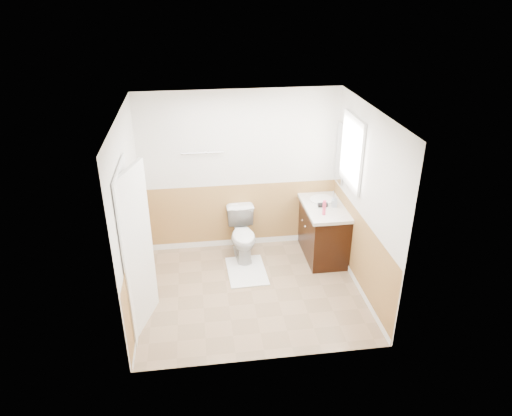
{
  "coord_description": "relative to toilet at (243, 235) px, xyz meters",
  "views": [
    {
      "loc": [
        -0.66,
        -5.25,
        3.88
      ],
      "look_at": [
        0.1,
        0.25,
        1.15
      ],
      "focal_mm": 32.85,
      "sensor_mm": 36.0,
      "label": 1
    }
  ],
  "objects": [
    {
      "name": "wainscot_front",
      "position": [
        0.01,
        -2.2,
        0.12
      ],
      "size": [
        3.0,
        0.0,
        3.0
      ],
      "primitive_type": "plane",
      "rotation": [
        -1.57,
        0.0,
        0.0
      ],
      "color": "#B48A48",
      "rests_on": "floor"
    },
    {
      "name": "wainscot_back",
      "position": [
        0.01,
        0.37,
        0.12
      ],
      "size": [
        3.0,
        0.0,
        3.0
      ],
      "primitive_type": "plane",
      "rotation": [
        1.57,
        0.0,
        0.0
      ],
      "color": "#B48A48",
      "rests_on": "floor"
    },
    {
      "name": "bath_mat",
      "position": [
        0.0,
        -0.44,
        -0.37
      ],
      "size": [
        0.57,
        0.82,
        0.02
      ],
      "primitive_type": "cube",
      "rotation": [
        0.0,
        0.0,
        0.03
      ],
      "color": "silver",
      "rests_on": "floor"
    },
    {
      "name": "countertop",
      "position": [
        1.21,
        -0.08,
        0.45
      ],
      "size": [
        0.6,
        1.15,
        0.05
      ],
      "primitive_type": "cube",
      "color": "beige",
      "rests_on": "vanity_cabinet"
    },
    {
      "name": "floor",
      "position": [
        0.01,
        -0.92,
        -0.38
      ],
      "size": [
        3.0,
        3.0,
        0.0
      ],
      "primitive_type": "plane",
      "color": "#8C7051",
      "rests_on": "ground"
    },
    {
      "name": "window_glass",
      "position": [
        1.49,
        -0.33,
        1.37
      ],
      "size": [
        0.01,
        0.7,
        0.9
      ],
      "primitive_type": "cube",
      "color": "white",
      "rests_on": "wall_right"
    },
    {
      "name": "wainscot_left",
      "position": [
        -1.48,
        -0.92,
        0.12
      ],
      "size": [
        0.0,
        2.6,
        2.6
      ],
      "primitive_type": "plane",
      "rotation": [
        1.57,
        0.0,
        1.57
      ],
      "color": "#B48A48",
      "rests_on": "floor"
    },
    {
      "name": "door_frame",
      "position": [
        -1.47,
        -1.37,
        0.65
      ],
      "size": [
        0.02,
        0.92,
        2.1
      ],
      "primitive_type": "cube",
      "color": "white",
      "rests_on": "wall_left"
    },
    {
      "name": "toilet",
      "position": [
        0.0,
        0.0,
        0.0
      ],
      "size": [
        0.44,
        0.75,
        0.75
      ],
      "primitive_type": "imported",
      "rotation": [
        0.0,
        0.0,
        0.03
      ],
      "color": "silver",
      "rests_on": "floor"
    },
    {
      "name": "faucet",
      "position": [
        1.4,
        0.07,
        0.54
      ],
      "size": [
        0.02,
        0.02,
        0.14
      ],
      "primitive_type": "cylinder",
      "color": "#BAB9C0",
      "rests_on": "countertop"
    },
    {
      "name": "wall_left",
      "position": [
        -1.49,
        -0.92,
        0.87
      ],
      "size": [
        0.0,
        3.0,
        3.0
      ],
      "primitive_type": "plane",
      "rotation": [
        1.57,
        0.0,
        1.57
      ],
      "color": "silver",
      "rests_on": "floor"
    },
    {
      "name": "window_frame",
      "position": [
        1.48,
        -0.33,
        1.37
      ],
      "size": [
        0.04,
        0.8,
        1.0
      ],
      "primitive_type": "cube",
      "color": "white",
      "rests_on": "wall_right"
    },
    {
      "name": "hair_dryer_handle",
      "position": [
        1.14,
        -0.15,
        0.48
      ],
      "size": [
        0.03,
        0.03,
        0.07
      ],
      "primitive_type": "cylinder",
      "color": "black",
      "rests_on": "countertop"
    },
    {
      "name": "wainscot_right",
      "position": [
        1.5,
        -0.92,
        0.12
      ],
      "size": [
        0.0,
        2.6,
        2.6
      ],
      "primitive_type": "plane",
      "rotation": [
        1.57,
        0.0,
        -1.57
      ],
      "color": "#B48A48",
      "rests_on": "floor"
    },
    {
      "name": "soap_dispenser",
      "position": [
        1.34,
        -0.18,
        0.56
      ],
      "size": [
        0.09,
        0.09,
        0.17
      ],
      "primitive_type": "imported",
      "rotation": [
        0.0,
        0.0,
        -0.2
      ],
      "color": "#98A1AB",
      "rests_on": "countertop"
    },
    {
      "name": "vanity_knob_right",
      "position": [
        0.92,
        0.02,
        0.17
      ],
      "size": [
        0.03,
        0.03,
        0.03
      ],
      "primitive_type": "sphere",
      "color": "#B5B5BB",
      "rests_on": "vanity_cabinet"
    },
    {
      "name": "door_knob",
      "position": [
        -1.33,
        -1.04,
        0.57
      ],
      "size": [
        0.06,
        0.06,
        0.06
      ],
      "primitive_type": "sphere",
      "color": "silver",
      "rests_on": "door"
    },
    {
      "name": "wall_right",
      "position": [
        1.51,
        -0.92,
        0.87
      ],
      "size": [
        0.0,
        3.0,
        3.0
      ],
      "primitive_type": "plane",
      "rotation": [
        1.57,
        0.0,
        -1.57
      ],
      "color": "silver",
      "rests_on": "floor"
    },
    {
      "name": "hair_dryer_body",
      "position": [
        1.17,
        -0.16,
        0.51
      ],
      "size": [
        0.14,
        0.07,
        0.07
      ],
      "primitive_type": "cylinder",
      "rotation": [
        0.0,
        1.57,
        0.0
      ],
      "color": "black",
      "rests_on": "countertop"
    },
    {
      "name": "tp_sheet",
      "position": [
        -0.09,
        0.31,
        0.21
      ],
      "size": [
        0.1,
        0.01,
        0.16
      ],
      "primitive_type": "cube",
      "color": "white",
      "rests_on": "tp_roll"
    },
    {
      "name": "door",
      "position": [
        -1.39,
        -1.37,
        0.64
      ],
      "size": [
        0.29,
        0.78,
        2.04
      ],
      "primitive_type": "cube",
      "rotation": [
        0.0,
        0.0,
        -0.31
      ],
      "color": "white",
      "rests_on": "wall_left"
    },
    {
      "name": "vanity_knob_left",
      "position": [
        0.92,
        -0.18,
        0.17
      ],
      "size": [
        0.03,
        0.03,
        0.03
      ],
      "primitive_type": "sphere",
      "color": "silver",
      "rests_on": "vanity_cabinet"
    },
    {
      "name": "sink_basin",
      "position": [
        1.22,
        0.07,
        0.48
      ],
      "size": [
        0.36,
        0.36,
        0.02
      ],
      "primitive_type": "cylinder",
      "color": "silver",
      "rests_on": "countertop"
    },
    {
      "name": "wall_back",
      "position": [
        0.01,
        0.38,
        0.87
      ],
      "size": [
        3.0,
        0.0,
        3.0
      ],
      "primitive_type": "plane",
      "rotation": [
        1.57,
        0.0,
        0.0
      ],
      "color": "silver",
      "rests_on": "floor"
    },
    {
      "name": "vanity_cabinet",
      "position": [
        1.22,
        -0.08,
        0.02
      ],
      "size": [
        0.55,
        1.1,
        0.8
      ],
      "primitive_type": "cube",
      "color": "black",
      "rests_on": "floor"
    },
    {
      "name": "tp_holder_bar",
      "position": [
        -0.09,
        0.31,
        0.32
      ],
      "size": [
        0.14,
        0.02,
        0.02
      ],
      "primitive_type": "cylinder",
      "rotation": [
        0.0,
        1.57,
        0.0
      ],
      "color": "silver",
      "rests_on": "wall_back"
    },
    {
      "name": "mirror_panel",
      "position": [
        1.48,
        0.18,
        1.17
      ],
      "size": [
        0.02,
        0.35,
        0.9
      ],
      "primitive_type": "cube",
      "color": "silver",
      "rests_on": "wall_right"
    },
    {
      "name": "towel_bar",
      "position": [
        -0.54,
        0.33,
        1.22
      ],
      "size": [
        0.62,
        0.02,
        0.02
      ],
      "primitive_type": "cylinder",
      "rotation": [
        0.0,
        1.57,
        0.0
      ],
      "color": "silver",
      "rests_on": "wall_back"
    },
    {
      "name": "ceiling",
      "position": [
        0.01,
        -0.92,
        2.12
      ],
      "size": [
        3.0,
        3.0,
        0.0
      ],
      "primitive_type": "plane",
      "rotation": [
        3.14,
        0.0,
        0.0
      ],
      "color": "white",
      "rests_on": "floor"
    },
    {
      "name": "wall_front",
      "position": [
        0.01,
        -2.22,
        0.87
      ],
      "size": [
        3.0,
        0.0,
        3.0
      ],
      "primitive_type": "plane",
      "rotation": [
        -1.57,
        0.0,
        0.0
      ],
      "color": "silver",
      "rests_on": "floor"
    },
    {
      "name": "lotion_bottle",
      "position": [
        1.12,
        -0.4,
        0.58
      ],
      "size": [
        0.05,
        0.05,
        0.22
      ],
      "primitive_type": "cylinder",
      "color": "#DF395D",
      "rests_on": "countertop"
    },
    {
      "name": "tp_roll",
      "position": [
        -0.09,
        0.31,
        0.32
      ],
      "size": [
        0.1,
        0.11,
        0.11
      ],
      "primitive_type": "cylinder",
      "rotation": [
        0.0,
        1.57,
        0.0
      ],
      "color": "white",
      "rests_on": "tp_holder_bar"
    }
  ]
}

